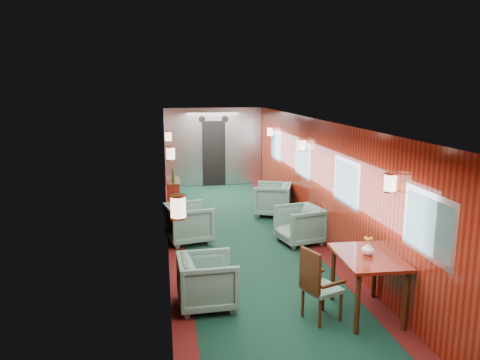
{
  "coord_description": "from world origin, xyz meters",
  "views": [
    {
      "loc": [
        -1.54,
        -8.31,
        3.06
      ],
      "look_at": [
        0.0,
        0.95,
        1.15
      ],
      "focal_mm": 35.0,
      "sensor_mm": 36.0,
      "label": 1
    }
  ],
  "objects_px": {
    "credenza": "(173,198)",
    "armchair_left_near": "(208,282)",
    "armchair_left_far": "(189,223)",
    "armchair_right_near": "(300,225)",
    "dining_table": "(368,265)",
    "side_chair": "(317,282)",
    "armchair_right_far": "(272,199)"
  },
  "relations": [
    {
      "from": "dining_table",
      "to": "side_chair",
      "type": "xyz_separation_m",
      "value": [
        -0.73,
        -0.07,
        -0.16
      ]
    },
    {
      "from": "dining_table",
      "to": "armchair_right_near",
      "type": "height_order",
      "value": "dining_table"
    },
    {
      "from": "side_chair",
      "to": "credenza",
      "type": "height_order",
      "value": "credenza"
    },
    {
      "from": "armchair_right_near",
      "to": "dining_table",
      "type": "bearing_deg",
      "value": -10.96
    },
    {
      "from": "dining_table",
      "to": "credenza",
      "type": "relative_size",
      "value": 1.0
    },
    {
      "from": "dining_table",
      "to": "armchair_right_far",
      "type": "distance_m",
      "value": 5.05
    },
    {
      "from": "credenza",
      "to": "armchair_right_near",
      "type": "xyz_separation_m",
      "value": [
        2.4,
        -2.39,
        -0.08
      ]
    },
    {
      "from": "side_chair",
      "to": "credenza",
      "type": "xyz_separation_m",
      "value": [
        -1.72,
        5.43,
        -0.1
      ]
    },
    {
      "from": "side_chair",
      "to": "armchair_left_far",
      "type": "height_order",
      "value": "side_chair"
    },
    {
      "from": "armchair_right_near",
      "to": "armchair_left_far",
      "type": "bearing_deg",
      "value": -113.4
    },
    {
      "from": "credenza",
      "to": "armchair_right_near",
      "type": "distance_m",
      "value": 3.39
    },
    {
      "from": "dining_table",
      "to": "side_chair",
      "type": "distance_m",
      "value": 0.75
    },
    {
      "from": "side_chair",
      "to": "credenza",
      "type": "distance_m",
      "value": 5.7
    },
    {
      "from": "armchair_left_near",
      "to": "armchair_right_near",
      "type": "xyz_separation_m",
      "value": [
        2.04,
        2.39,
        0.0
      ]
    },
    {
      "from": "dining_table",
      "to": "armchair_right_near",
      "type": "xyz_separation_m",
      "value": [
        -0.05,
        2.97,
        -0.33
      ]
    },
    {
      "from": "armchair_left_far",
      "to": "armchair_right_near",
      "type": "bearing_deg",
      "value": -114.38
    },
    {
      "from": "dining_table",
      "to": "armchair_left_far",
      "type": "bearing_deg",
      "value": 125.1
    },
    {
      "from": "armchair_left_far",
      "to": "dining_table",
      "type": "bearing_deg",
      "value": -160.2
    },
    {
      "from": "armchair_left_near",
      "to": "armchair_right_near",
      "type": "bearing_deg",
      "value": -42.73
    },
    {
      "from": "armchair_left_near",
      "to": "credenza",
      "type": "bearing_deg",
      "value": 2.03
    },
    {
      "from": "credenza",
      "to": "armchair_left_far",
      "type": "height_order",
      "value": "credenza"
    },
    {
      "from": "armchair_right_near",
      "to": "armchair_right_far",
      "type": "bearing_deg",
      "value": 169.64
    },
    {
      "from": "credenza",
      "to": "armchair_right_far",
      "type": "distance_m",
      "value": 2.36
    },
    {
      "from": "credenza",
      "to": "armchair_right_far",
      "type": "bearing_deg",
      "value": -8.0
    },
    {
      "from": "credenza",
      "to": "armchair_left_near",
      "type": "xyz_separation_m",
      "value": [
        0.36,
        -4.78,
        -0.08
      ]
    },
    {
      "from": "armchair_left_far",
      "to": "armchair_right_near",
      "type": "height_order",
      "value": "armchair_left_far"
    },
    {
      "from": "armchair_left_near",
      "to": "armchair_right_far",
      "type": "relative_size",
      "value": 0.95
    },
    {
      "from": "armchair_left_near",
      "to": "armchair_left_far",
      "type": "bearing_deg",
      "value": -0.32
    },
    {
      "from": "dining_table",
      "to": "armchair_right_near",
      "type": "distance_m",
      "value": 2.99
    },
    {
      "from": "credenza",
      "to": "armchair_left_near",
      "type": "relative_size",
      "value": 1.41
    },
    {
      "from": "side_chair",
      "to": "armchair_right_near",
      "type": "relative_size",
      "value": 1.23
    },
    {
      "from": "armchair_left_near",
      "to": "armchair_right_near",
      "type": "height_order",
      "value": "armchair_right_near"
    }
  ]
}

